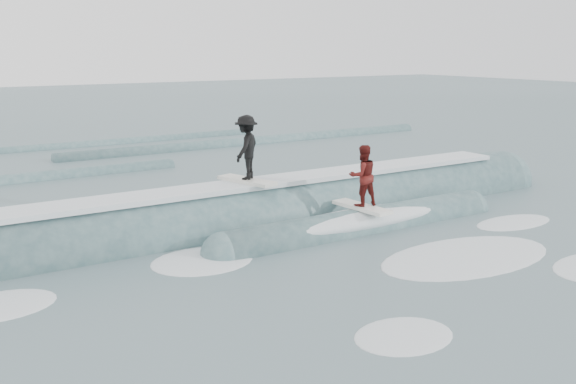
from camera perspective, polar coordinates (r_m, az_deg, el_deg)
ground at (r=16.70m, az=5.04°, el=-5.44°), size 160.00×160.00×0.00m
breaking_wave at (r=19.52m, az=-0.46°, el=-2.58°), size 23.32×4.01×2.47m
surfer_black at (r=18.79m, az=-3.72°, el=3.80°), size 1.38×2.07×1.98m
surfer_red at (r=18.54m, az=6.64°, el=1.19°), size 0.94×2.04×1.87m
whitewater at (r=16.18m, az=11.00°, el=-6.24°), size 16.57×7.65×0.10m
far_swells at (r=32.04m, az=-15.08°, el=2.99°), size 39.77×8.65×0.80m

